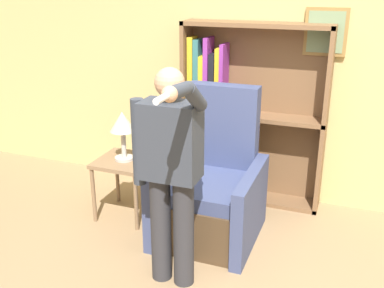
{
  "coord_description": "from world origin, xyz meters",
  "views": [
    {
      "loc": [
        0.69,
        -2.26,
        2.12
      ],
      "look_at": [
        -0.42,
        0.67,
        0.97
      ],
      "focal_mm": 42.0,
      "sensor_mm": 36.0,
      "label": 1
    }
  ],
  "objects": [
    {
      "name": "wall_back",
      "position": [
        0.0,
        2.03,
        1.4
      ],
      "size": [
        8.0,
        0.11,
        2.8
      ],
      "color": "tan",
      "rests_on": "ground_plane"
    },
    {
      "name": "bookcase",
      "position": [
        -0.42,
        1.87,
        0.86
      ],
      "size": [
        1.4,
        0.28,
        1.76
      ],
      "color": "brown",
      "rests_on": "ground_plane"
    },
    {
      "name": "armchair",
      "position": [
        -0.39,
        1.08,
        0.38
      ],
      "size": [
        0.83,
        0.89,
        1.28
      ],
      "color": "#4C3823",
      "rests_on": "ground_plane"
    },
    {
      "name": "person_standing",
      "position": [
        -0.45,
        0.32,
        0.91
      ],
      "size": [
        0.54,
        0.78,
        1.6
      ],
      "color": "#2D2D33",
      "rests_on": "ground_plane"
    },
    {
      "name": "side_table",
      "position": [
        -1.24,
        1.1,
        0.48
      ],
      "size": [
        0.49,
        0.49,
        0.57
      ],
      "color": "#846647",
      "rests_on": "ground_plane"
    },
    {
      "name": "table_lamp",
      "position": [
        -1.24,
        1.1,
        0.9
      ],
      "size": [
        0.23,
        0.23,
        0.46
      ],
      "color": "#B7B2A8",
      "rests_on": "side_table"
    }
  ]
}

